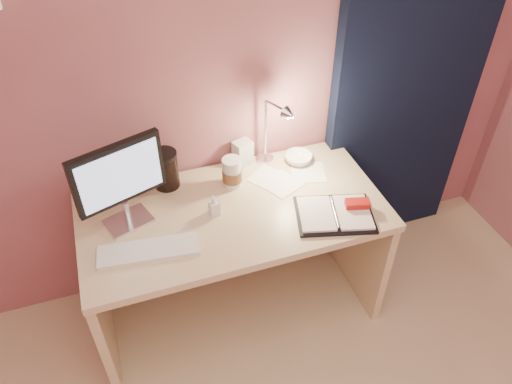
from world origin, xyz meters
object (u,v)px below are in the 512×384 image
object	(u,v)px
monitor	(119,178)
planner	(336,213)
dark_jar	(166,171)
desk_lamp	(264,132)
coffee_cup	(232,173)
keyboard	(148,250)
bowl	(298,158)
lotion_bottle	(214,205)
product_box	(243,153)
desk	(230,233)

from	to	relation	value
monitor	planner	xyz separation A→B (m)	(0.90, -0.26, -0.24)
dark_jar	desk_lamp	xyz separation A→B (m)	(0.48, -0.05, 0.15)
coffee_cup	planner	bearing A→B (deg)	-43.16
monitor	keyboard	world-z (taller)	monitor
bowl	desk_lamp	distance (m)	0.29
monitor	keyboard	xyz separation A→B (m)	(0.05, -0.21, -0.24)
keyboard	bowl	world-z (taller)	bowl
planner	desk_lamp	world-z (taller)	desk_lamp
keyboard	planner	distance (m)	0.84
lotion_bottle	product_box	bearing A→B (deg)	52.97
desk	dark_jar	xyz separation A→B (m)	(-0.25, 0.20, 0.31)
monitor	dark_jar	bearing A→B (deg)	23.87
planner	coffee_cup	xyz separation A→B (m)	(-0.38, 0.36, 0.06)
keyboard	lotion_bottle	bearing A→B (deg)	29.95
product_box	dark_jar	bearing A→B (deg)	168.96
product_box	desk_lamp	xyz separation A→B (m)	(0.08, -0.09, 0.17)
product_box	desk_lamp	size ratio (longest dim) A/B	0.35
planner	bowl	xyz separation A→B (m)	(-0.01, 0.42, 0.01)
keyboard	lotion_bottle	size ratio (longest dim) A/B	4.21
desk_lamp	lotion_bottle	bearing A→B (deg)	-169.93
planner	coffee_cup	distance (m)	0.53
bowl	desk_lamp	bearing A→B (deg)	-175.53
monitor	coffee_cup	size ratio (longest dim) A/B	2.77
planner	product_box	bearing A→B (deg)	134.50
monitor	product_box	xyz separation A→B (m)	(0.61, 0.24, -0.19)
planner	lotion_bottle	size ratio (longest dim) A/B	4.01
lotion_bottle	planner	bearing A→B (deg)	-20.32
planner	bowl	size ratio (longest dim) A/B	2.85
planner	dark_jar	world-z (taller)	dark_jar
planner	lotion_bottle	xyz separation A→B (m)	(-0.52, 0.19, 0.04)
monitor	planner	distance (m)	0.96
planner	keyboard	bearing A→B (deg)	-168.41
monitor	dark_jar	xyz separation A→B (m)	(0.22, 0.20, -0.17)
dark_jar	keyboard	bearing A→B (deg)	-111.73
coffee_cup	keyboard	bearing A→B (deg)	-146.45
keyboard	lotion_bottle	distance (m)	0.36
desk	bowl	size ratio (longest dim) A/B	9.95
monitor	desk	bearing A→B (deg)	-18.47
desk_lamp	bowl	bearing A→B (deg)	-20.25
keyboard	lotion_bottle	world-z (taller)	lotion_bottle
monitor	desk_lamp	world-z (taller)	monitor
keyboard	planner	world-z (taller)	planner
desk	lotion_bottle	bearing A→B (deg)	-140.33
dark_jar	desk_lamp	distance (m)	0.50
coffee_cup	desk_lamp	xyz separation A→B (m)	(0.18, 0.05, 0.16)
keyboard	planner	bearing A→B (deg)	3.23
lotion_bottle	product_box	size ratio (longest dim) A/B	0.76
planner	dark_jar	distance (m)	0.82
desk	desk_lamp	xyz separation A→B (m)	(0.23, 0.15, 0.46)
product_box	planner	bearing A→B (deg)	-78.23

